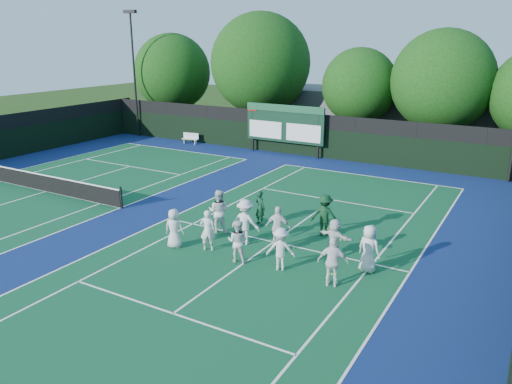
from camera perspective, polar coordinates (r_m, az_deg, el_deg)
The scene contains 32 objects.
ground at distance 19.60m, azimuth 0.64°, elevation -6.74°, with size 120.00×120.00×0.00m, color #1D3A10.
court_apron at distance 23.63m, azimuth -10.90°, elevation -2.80°, with size 34.00×32.00×0.01m, color navy.
near_court at distance 20.40m, azimuth 2.04°, elevation -5.73°, with size 11.05×23.85×0.01m.
left_court at distance 29.32m, azimuth -22.83°, elevation 0.07°, with size 11.05×23.85×0.01m.
back_fence at distance 35.52m, azimuth 5.01°, elevation 6.38°, with size 34.00×0.08×3.00m.
scoreboard at distance 35.45m, azimuth 3.27°, elevation 7.77°, with size 6.00×0.21×3.55m.
clubhouse at distance 41.48m, azimuth 14.92°, elevation 8.32°, with size 18.00×6.00×4.00m, color #58585D.
light_pole_left at distance 43.27m, azimuth -13.85°, elevation 14.47°, with size 1.20×0.30×10.12m.
tennis_net at distance 29.19m, azimuth -22.94°, elevation 0.97°, with size 11.30×0.10×1.10m.
bench at distance 39.89m, azimuth -7.49°, elevation 6.16°, with size 1.37×0.56×0.84m.
tree_a at distance 45.55m, azimuth -9.31°, elevation 13.15°, with size 6.64×6.64×8.45m.
tree_b at distance 40.46m, azimuth 0.77°, elevation 14.19°, with size 7.87×7.87×10.01m.
tree_c at distance 37.23m, azimuth 11.99°, elevation 11.57°, with size 5.37×5.37×7.40m.
tree_d at distance 35.81m, azimuth 20.79°, elevation 11.52°, with size 6.71×6.71×8.64m.
tennis_ball_0 at distance 21.57m, azimuth -5.43°, elevation -4.43°, with size 0.07×0.07×0.07m, color #C1E71B.
tennis_ball_1 at distance 20.83m, azimuth 9.65°, elevation -5.41°, with size 0.07×0.07×0.07m, color #C1E71B.
tennis_ball_2 at distance 17.91m, azimuth 8.67°, elevation -9.25°, with size 0.07×0.07×0.07m, color #C1E71B.
tennis_ball_3 at distance 20.83m, azimuth -5.26°, elevation -5.23°, with size 0.07×0.07×0.07m, color #C1E71B.
tennis_ball_4 at distance 21.93m, azimuth 8.23°, elevation -4.17°, with size 0.07×0.07×0.07m, color #C1E71B.
tennis_ball_5 at distance 19.83m, azimuth 4.31°, elevation -6.39°, with size 0.07×0.07×0.07m, color #C1E71B.
player_front_0 at distance 19.91m, azimuth -9.33°, elevation -4.12°, with size 0.78×0.51×1.59m, color silver.
player_front_1 at distance 19.45m, azimuth -5.53°, elevation -4.38°, with size 0.60×0.40×1.65m, color silver.
player_front_2 at distance 18.42m, azimuth -2.10°, elevation -5.64°, with size 0.78×0.61×1.61m, color silver.
player_front_3 at distance 17.80m, azimuth 2.83°, elevation -6.52°, with size 1.03×0.59×1.59m, color silver.
player_front_4 at distance 16.82m, azimuth 8.78°, elevation -7.89°, with size 1.02×0.43×1.75m, color white.
player_back_0 at distance 21.18m, azimuth -4.27°, elevation -2.20°, with size 0.91×0.71×1.88m, color silver.
player_back_1 at distance 19.94m, azimuth -1.24°, elevation -3.42°, with size 1.20×0.69×1.87m, color silver.
player_back_2 at distance 19.54m, azimuth 2.55°, elevation -4.08°, with size 1.02×0.42×1.74m, color silver.
player_back_3 at distance 19.02m, azimuth 8.94°, elevation -5.23°, with size 1.41×0.45×1.52m, color silver.
player_back_4 at distance 18.06m, azimuth 12.76°, elevation -6.34°, with size 0.85×0.55×1.74m, color silver.
coach_left at distance 22.03m, azimuth 0.48°, elevation -1.82°, with size 0.57×0.37×1.56m, color #0E341F.
coach_right at distance 20.95m, azimuth 7.85°, elevation -2.65°, with size 1.17×0.67×1.80m, color #0E3419.
Camera 1 is at (8.83, -15.60, 7.92)m, focal length 35.00 mm.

